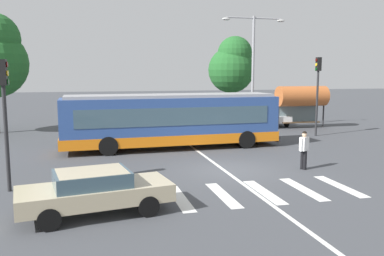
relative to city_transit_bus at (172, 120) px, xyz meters
The scene contains 17 objects.
ground_plane 6.16m from the city_transit_bus, 75.92° to the right, with size 160.00×160.00×0.00m, color #424449.
city_transit_bus is the anchor object (origin of this frame).
pedestrian_crossing_street 7.99m from the city_transit_bus, 54.13° to the right, with size 0.52×0.42×1.72m.
foreground_sedan 11.07m from the city_transit_bus, 113.24° to the right, with size 4.74×2.53×1.35m.
parked_car_red 9.31m from the city_transit_bus, 112.71° to the left, with size 1.98×4.56×1.35m.
parked_car_blue 8.45m from the city_transit_bus, 96.79° to the left, with size 1.93×4.53×1.35m.
parked_car_charcoal 8.74m from the city_transit_bus, 78.13° to the left, with size 1.96×4.54×1.35m.
parked_car_champagne 9.70m from the city_transit_bus, 61.81° to the left, with size 1.99×4.56×1.35m.
parked_car_black 10.86m from the city_transit_bus, 47.61° to the left, with size 1.98×4.55×1.35m.
parked_car_white 12.84m from the city_transit_bus, 39.85° to the left, with size 1.99×4.56×1.35m.
traffic_light_near_corner 10.20m from the city_transit_bus, 136.66° to the right, with size 0.33×0.32×4.71m.
traffic_light_far_corner 10.76m from the city_transit_bus, 11.40° to the left, with size 0.33×0.32×5.28m.
bus_stop_shelter 12.84m from the city_transit_bus, 27.47° to the left, with size 3.96×1.54×3.25m.
twin_arm_street_lamp 10.37m from the city_transit_bus, 40.01° to the left, with size 4.90×0.32×8.39m.
background_tree_right 16.68m from the city_transit_bus, 58.49° to the left, with size 4.29×4.29×7.64m.
crosswalk_painted_stripes 9.49m from the city_transit_bus, 80.41° to the right, with size 6.64×3.01×0.01m.
lane_center_line 4.27m from the city_transit_bus, 72.23° to the right, with size 0.16×24.00×0.01m, color silver.
Camera 1 is at (-5.81, -16.51, 4.23)m, focal length 37.90 mm.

